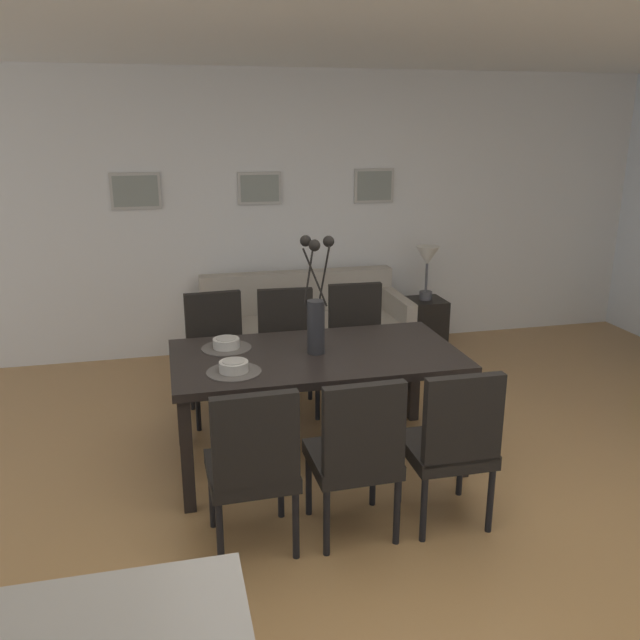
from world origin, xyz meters
name	(u,v)px	position (x,y,z in m)	size (l,w,h in m)	color
ground_plane	(400,533)	(0.00, 0.00, 0.00)	(9.00, 9.00, 0.00)	#A87A47
back_wall_panel	(286,214)	(0.00, 3.25, 1.30)	(9.00, 0.10, 2.60)	silver
ceiling_panel	(390,13)	(0.00, 0.40, 2.64)	(9.00, 7.20, 0.08)	white
dining_table	(316,364)	(-0.25, 0.91, 0.67)	(1.80, 0.96, 0.74)	black
dining_chair_near_left	(253,462)	(-0.78, 0.03, 0.51)	(0.45, 0.45, 0.92)	black
dining_chair_near_right	(217,349)	(-0.81, 1.79, 0.51)	(0.47, 0.47, 0.92)	black
dining_chair_far_left	(357,450)	(-0.24, 0.03, 0.51)	(0.45, 0.45, 0.92)	black
dining_chair_far_right	(287,345)	(-0.28, 1.77, 0.51)	(0.47, 0.47, 0.92)	black
dining_chair_mid_left	(452,440)	(0.28, 0.02, 0.51)	(0.44, 0.44, 0.92)	black
dining_chair_mid_right	(358,338)	(0.29, 1.81, 0.51)	(0.46, 0.46, 0.92)	black
centerpiece_vase	(316,310)	(-0.25, 0.91, 1.02)	(0.21, 0.23, 0.73)	#232326
placemat_near_left	(234,372)	(-0.79, 0.70, 0.74)	(0.32, 0.32, 0.01)	#4C4742
bowl_near_left	(234,366)	(-0.79, 0.70, 0.78)	(0.17, 0.17, 0.07)	#B2ADA3
placemat_near_right	(226,348)	(-0.79, 1.13, 0.74)	(0.32, 0.32, 0.01)	#4C4742
bowl_near_right	(226,342)	(-0.79, 1.13, 0.78)	(0.17, 0.17, 0.07)	#B2ADA3
sofa	(304,334)	(0.05, 2.70, 0.28)	(1.81, 0.84, 0.80)	#A89E8E
side_table	(424,326)	(1.24, 2.74, 0.26)	(0.36, 0.36, 0.52)	black
table_lamp	(427,261)	(1.24, 2.74, 0.89)	(0.22, 0.22, 0.51)	#4C4C51
framed_picture_left	(136,191)	(-1.35, 3.18, 1.55)	(0.44, 0.03, 0.32)	#B2ADA3
framed_picture_center	(260,188)	(-0.25, 3.18, 1.55)	(0.40, 0.03, 0.29)	#B2ADA3
framed_picture_right	(374,186)	(0.84, 3.18, 1.55)	(0.39, 0.03, 0.32)	#B2ADA3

